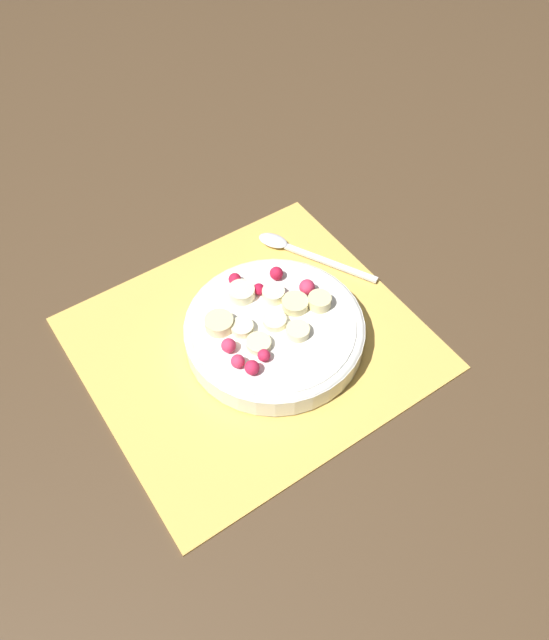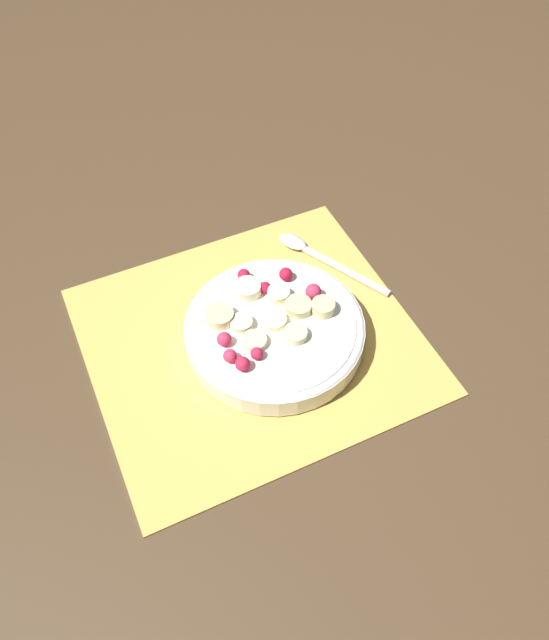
{
  "view_description": "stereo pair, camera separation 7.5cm",
  "coord_description": "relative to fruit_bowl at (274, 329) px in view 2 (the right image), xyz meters",
  "views": [
    {
      "loc": [
        0.24,
        0.4,
        0.64
      ],
      "look_at": [
        -0.03,
        0.01,
        0.04
      ],
      "focal_mm": 35.0,
      "sensor_mm": 36.0,
      "label": 1
    },
    {
      "loc": [
        0.17,
        0.43,
        0.64
      ],
      "look_at": [
        -0.03,
        0.01,
        0.04
      ],
      "focal_mm": 35.0,
      "sensor_mm": 36.0,
      "label": 2
    }
  ],
  "objects": [
    {
      "name": "fruit_bowl",
      "position": [
        0.0,
        0.0,
        0.0
      ],
      "size": [
        0.22,
        0.22,
        0.05
      ],
      "color": "silver",
      "rests_on": "placemat"
    },
    {
      "name": "placemat",
      "position": [
        0.03,
        -0.01,
        -0.02
      ],
      "size": [
        0.4,
        0.37,
        0.01
      ],
      "color": "#E0B251",
      "rests_on": "ground_plane"
    },
    {
      "name": "ground_plane",
      "position": [
        0.03,
        -0.01,
        -0.03
      ],
      "size": [
        3.0,
        3.0,
        0.0
      ],
      "primitive_type": "plane",
      "color": "#4C3823"
    },
    {
      "name": "spoon",
      "position": [
        -0.11,
        -0.11,
        -0.02
      ],
      "size": [
        0.1,
        0.17,
        0.01
      ],
      "rotation": [
        0.0,
        0.0,
        5.2
      ],
      "color": "silver",
      "rests_on": "placemat"
    }
  ]
}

